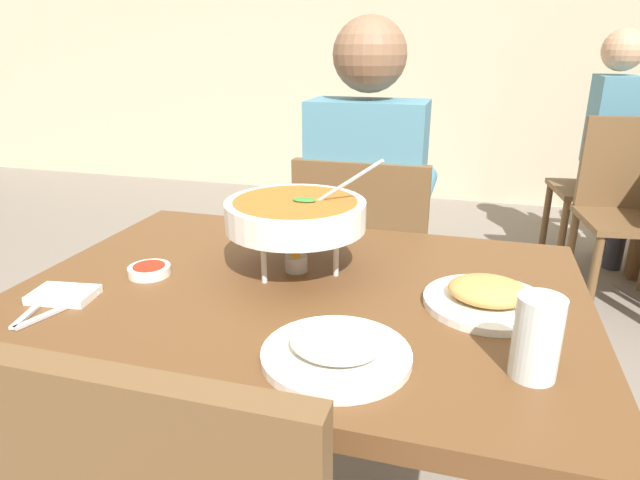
{
  "coord_description": "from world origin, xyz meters",
  "views": [
    {
      "loc": [
        0.32,
        -0.97,
        1.23
      ],
      "look_at": [
        0.0,
        0.15,
        0.81
      ],
      "focal_mm": 30.4,
      "sensor_mm": 36.0,
      "label": 1
    }
  ],
  "objects_px": {
    "rice_plate": "(336,348)",
    "patron_bg_right": "(616,136)",
    "chair_bg_right": "(614,178)",
    "curry_bowl": "(296,215)",
    "chair_bg_corner": "(627,201)",
    "drink_glass": "(536,342)",
    "diner_main": "(368,200)",
    "appetizer_plate": "(488,297)",
    "dining_table_main": "(301,339)",
    "sauce_dish": "(149,270)",
    "chair_diner_main": "(364,270)"
  },
  "relations": [
    {
      "from": "chair_bg_right",
      "to": "chair_bg_corner",
      "type": "bearing_deg",
      "value": -94.64
    },
    {
      "from": "sauce_dish",
      "to": "dining_table_main",
      "type": "bearing_deg",
      "value": 5.52
    },
    {
      "from": "diner_main",
      "to": "appetizer_plate",
      "type": "bearing_deg",
      "value": -62.5
    },
    {
      "from": "sauce_dish",
      "to": "drink_glass",
      "type": "distance_m",
      "value": 0.79
    },
    {
      "from": "sauce_dish",
      "to": "chair_diner_main",
      "type": "bearing_deg",
      "value": 65.33
    },
    {
      "from": "appetizer_plate",
      "to": "chair_bg_corner",
      "type": "xyz_separation_m",
      "value": [
        0.69,
        1.87,
        -0.27
      ]
    },
    {
      "from": "curry_bowl",
      "to": "appetizer_plate",
      "type": "height_order",
      "value": "curry_bowl"
    },
    {
      "from": "chair_diner_main",
      "to": "chair_bg_corner",
      "type": "relative_size",
      "value": 1.0
    },
    {
      "from": "curry_bowl",
      "to": "drink_glass",
      "type": "distance_m",
      "value": 0.55
    },
    {
      "from": "diner_main",
      "to": "chair_bg_right",
      "type": "xyz_separation_m",
      "value": [
        1.1,
        1.67,
        -0.24
      ]
    },
    {
      "from": "curry_bowl",
      "to": "chair_bg_corner",
      "type": "height_order",
      "value": "curry_bowl"
    },
    {
      "from": "chair_bg_corner",
      "to": "chair_diner_main",
      "type": "bearing_deg",
      "value": -131.57
    },
    {
      "from": "curry_bowl",
      "to": "sauce_dish",
      "type": "height_order",
      "value": "curry_bowl"
    },
    {
      "from": "appetizer_plate",
      "to": "drink_glass",
      "type": "height_order",
      "value": "drink_glass"
    },
    {
      "from": "chair_diner_main",
      "to": "diner_main",
      "type": "height_order",
      "value": "diner_main"
    },
    {
      "from": "drink_glass",
      "to": "diner_main",
      "type": "bearing_deg",
      "value": 114.99
    },
    {
      "from": "rice_plate",
      "to": "appetizer_plate",
      "type": "bearing_deg",
      "value": 48.16
    },
    {
      "from": "rice_plate",
      "to": "drink_glass",
      "type": "relative_size",
      "value": 1.85
    },
    {
      "from": "appetizer_plate",
      "to": "sauce_dish",
      "type": "height_order",
      "value": "appetizer_plate"
    },
    {
      "from": "sauce_dish",
      "to": "patron_bg_right",
      "type": "bearing_deg",
      "value": 59.98
    },
    {
      "from": "chair_bg_right",
      "to": "chair_bg_corner",
      "type": "relative_size",
      "value": 1.0
    },
    {
      "from": "chair_diner_main",
      "to": "curry_bowl",
      "type": "relative_size",
      "value": 2.71
    },
    {
      "from": "sauce_dish",
      "to": "chair_bg_right",
      "type": "xyz_separation_m",
      "value": [
        1.43,
        2.43,
        -0.26
      ]
    },
    {
      "from": "chair_bg_right",
      "to": "patron_bg_right",
      "type": "distance_m",
      "value": 0.24
    },
    {
      "from": "dining_table_main",
      "to": "sauce_dish",
      "type": "relative_size",
      "value": 12.67
    },
    {
      "from": "chair_bg_right",
      "to": "sauce_dish",
      "type": "bearing_deg",
      "value": -120.58
    },
    {
      "from": "chair_diner_main",
      "to": "diner_main",
      "type": "distance_m",
      "value": 0.24
    },
    {
      "from": "rice_plate",
      "to": "patron_bg_right",
      "type": "height_order",
      "value": "patron_bg_right"
    },
    {
      "from": "dining_table_main",
      "to": "patron_bg_right",
      "type": "bearing_deg",
      "value": 65.9
    },
    {
      "from": "rice_plate",
      "to": "appetizer_plate",
      "type": "height_order",
      "value": "same"
    },
    {
      "from": "chair_bg_right",
      "to": "chair_bg_corner",
      "type": "xyz_separation_m",
      "value": [
        -0.04,
        -0.51,
        0.0
      ]
    },
    {
      "from": "dining_table_main",
      "to": "chair_bg_corner",
      "type": "relative_size",
      "value": 1.27
    },
    {
      "from": "dining_table_main",
      "to": "patron_bg_right",
      "type": "relative_size",
      "value": 0.87
    },
    {
      "from": "chair_diner_main",
      "to": "chair_bg_right",
      "type": "height_order",
      "value": "same"
    },
    {
      "from": "dining_table_main",
      "to": "appetizer_plate",
      "type": "xyz_separation_m",
      "value": [
        0.37,
        0.01,
        0.14
      ]
    },
    {
      "from": "chair_bg_right",
      "to": "patron_bg_right",
      "type": "height_order",
      "value": "patron_bg_right"
    },
    {
      "from": "chair_diner_main",
      "to": "appetizer_plate",
      "type": "xyz_separation_m",
      "value": [
        0.37,
        -0.68,
        0.27
      ]
    },
    {
      "from": "chair_bg_corner",
      "to": "rice_plate",
      "type": "bearing_deg",
      "value": -113.37
    },
    {
      "from": "diner_main",
      "to": "appetizer_plate",
      "type": "relative_size",
      "value": 5.46
    },
    {
      "from": "patron_bg_right",
      "to": "dining_table_main",
      "type": "bearing_deg",
      "value": -114.1
    },
    {
      "from": "chair_diner_main",
      "to": "patron_bg_right",
      "type": "bearing_deg",
      "value": 57.87
    },
    {
      "from": "appetizer_plate",
      "to": "sauce_dish",
      "type": "relative_size",
      "value": 2.67
    },
    {
      "from": "curry_bowl",
      "to": "sauce_dish",
      "type": "distance_m",
      "value": 0.34
    },
    {
      "from": "diner_main",
      "to": "curry_bowl",
      "type": "xyz_separation_m",
      "value": [
        -0.03,
        -0.65,
        0.14
      ]
    },
    {
      "from": "curry_bowl",
      "to": "chair_bg_right",
      "type": "relative_size",
      "value": 0.37
    },
    {
      "from": "rice_plate",
      "to": "curry_bowl",
      "type": "bearing_deg",
      "value": 118.23
    },
    {
      "from": "curry_bowl",
      "to": "chair_bg_corner",
      "type": "bearing_deg",
      "value": 58.87
    },
    {
      "from": "dining_table_main",
      "to": "curry_bowl",
      "type": "xyz_separation_m",
      "value": [
        -0.03,
        0.08,
        0.25
      ]
    },
    {
      "from": "chair_bg_corner",
      "to": "diner_main",
      "type": "bearing_deg",
      "value": -132.36
    },
    {
      "from": "dining_table_main",
      "to": "drink_glass",
      "type": "height_order",
      "value": "drink_glass"
    }
  ]
}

